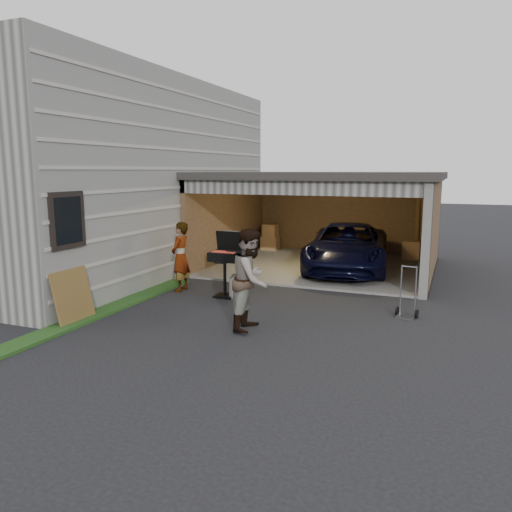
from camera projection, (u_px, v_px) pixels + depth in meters
The scene contains 11 objects.
ground at pixel (202, 323), 9.79m from camera, with size 80.00×80.00×0.00m, color black.
house at pixel (88, 177), 15.19m from camera, with size 7.00×11.00×5.50m, color #474744.
groundcover_strip at pixel (75, 322), 9.70m from camera, with size 0.50×8.00×0.06m, color #193814.
garage at pixel (327, 206), 15.40m from camera, with size 6.80×6.30×2.90m.
minivan at pixel (347, 249), 14.64m from camera, with size 2.24×4.85×1.35m, color black.
woman at pixel (181, 257), 12.24m from camera, with size 0.62×0.41×1.71m, color #AEC6DB.
man at pixel (251, 279), 9.26m from camera, with size 0.92×0.72×1.90m, color #4E371E.
bbq_grill at pixel (225, 259), 11.66m from camera, with size 0.69×0.60×1.53m.
propane_tank at pixel (236, 287), 11.67m from camera, with size 0.33×0.33×0.50m, color #BAB9B5.
plywood_panel at pixel (73, 296), 9.72m from camera, with size 0.04×0.95×1.07m, color brown.
hand_truck at pixel (407, 308), 10.11m from camera, with size 0.46×0.38×1.06m.
Camera 1 is at (4.50, -8.35, 2.95)m, focal length 35.00 mm.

